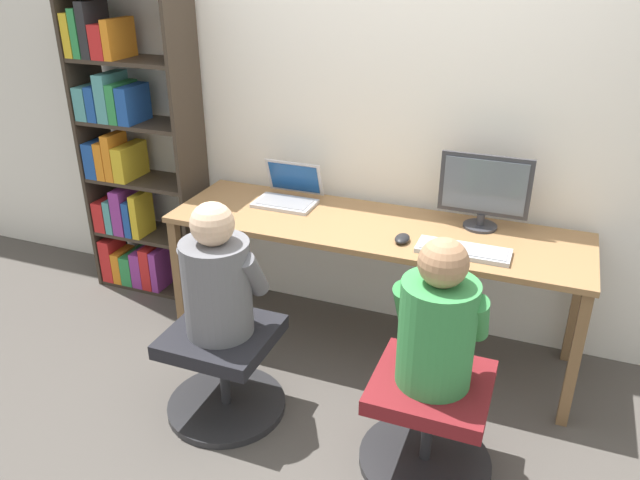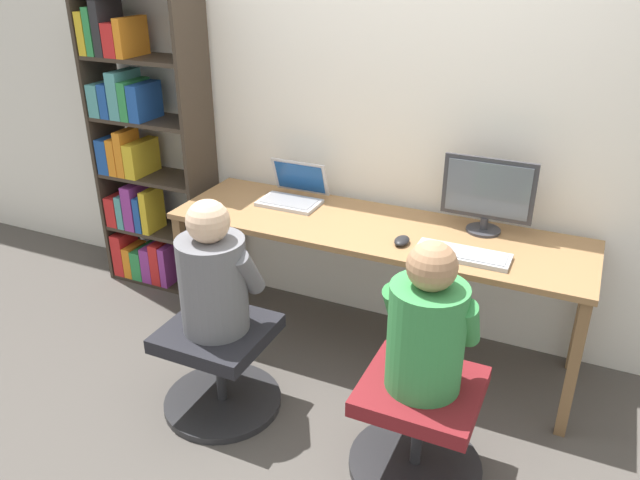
{
  "view_description": "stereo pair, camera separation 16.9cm",
  "coord_description": "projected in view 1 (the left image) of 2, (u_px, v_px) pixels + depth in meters",
  "views": [
    {
      "loc": [
        0.82,
        -2.55,
        2.08
      ],
      "look_at": [
        -0.21,
        0.09,
        0.73
      ],
      "focal_mm": 35.0,
      "sensor_mm": 36.0,
      "label": 1
    },
    {
      "loc": [
        0.98,
        -2.48,
        2.08
      ],
      "look_at": [
        -0.21,
        0.09,
        0.73
      ],
      "focal_mm": 35.0,
      "sensor_mm": 36.0,
      "label": 2
    }
  ],
  "objects": [
    {
      "name": "bookshelf",
      "position": [
        129.0,
        160.0,
        3.85
      ],
      "size": [
        0.74,
        0.31,
        1.85
      ],
      "color": "#382D23",
      "rests_on": "ground_plane"
    },
    {
      "name": "office_chair_right",
      "position": [
        224.0,
        367.0,
        2.99
      ],
      "size": [
        0.58,
        0.58,
        0.46
      ],
      "color": "#262628",
      "rests_on": "ground_plane"
    },
    {
      "name": "keyboard",
      "position": [
        463.0,
        250.0,
        2.95
      ],
      "size": [
        0.44,
        0.17,
        0.03
      ],
      "color": "#B2B2B7",
      "rests_on": "desk"
    },
    {
      "name": "person_at_laptop",
      "position": [
        217.0,
        278.0,
        2.78
      ],
      "size": [
        0.38,
        0.32,
        0.64
      ],
      "color": "slate",
      "rests_on": "office_chair_right"
    },
    {
      "name": "ground_plane",
      "position": [
        351.0,
        377.0,
        3.31
      ],
      "size": [
        14.0,
        14.0,
        0.0
      ],
      "primitive_type": "plane",
      "color": "#4C4742"
    },
    {
      "name": "desk",
      "position": [
        373.0,
        237.0,
        3.28
      ],
      "size": [
        2.18,
        0.63,
        0.75
      ],
      "color": "olive",
      "rests_on": "ground_plane"
    },
    {
      "name": "desktop_monitor",
      "position": [
        484.0,
        191.0,
        3.14
      ],
      "size": [
        0.45,
        0.17,
        0.39
      ],
      "color": "#333338",
      "rests_on": "desk"
    },
    {
      "name": "office_chair_left",
      "position": [
        428.0,
        420.0,
        2.66
      ],
      "size": [
        0.58,
        0.58,
        0.46
      ],
      "color": "#262628",
      "rests_on": "ground_plane"
    },
    {
      "name": "laptop",
      "position": [
        288.0,
        195.0,
        3.51
      ],
      "size": [
        0.34,
        0.28,
        0.22
      ],
      "color": "#B7B7BC",
      "rests_on": "desk"
    },
    {
      "name": "computer_mouse_by_keyboard",
      "position": [
        402.0,
        239.0,
        3.06
      ],
      "size": [
        0.07,
        0.11,
        0.04
      ],
      "color": "black",
      "rests_on": "desk"
    },
    {
      "name": "person_at_monitor",
      "position": [
        438.0,
        323.0,
        2.45
      ],
      "size": [
        0.38,
        0.32,
        0.64
      ],
      "color": "#388C47",
      "rests_on": "office_chair_left"
    },
    {
      "name": "wall_back",
      "position": [
        398.0,
        105.0,
        3.33
      ],
      "size": [
        10.0,
        0.05,
        2.6
      ],
      "color": "white",
      "rests_on": "ground_plane"
    }
  ]
}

